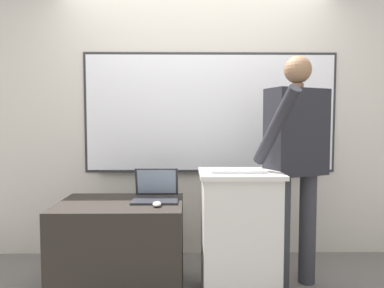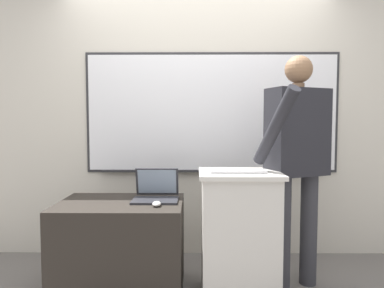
% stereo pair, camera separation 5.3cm
% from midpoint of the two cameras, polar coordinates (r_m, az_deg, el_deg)
% --- Properties ---
extents(back_wall, '(6.40, 0.17, 2.74)m').
position_cam_midpoint_polar(back_wall, '(3.32, 0.32, 5.30)').
color(back_wall, beige).
rests_on(back_wall, ground_plane).
extents(lectern_podium, '(0.58, 0.50, 0.92)m').
position_cam_midpoint_polar(lectern_podium, '(2.59, 7.21, -14.65)').
color(lectern_podium, beige).
rests_on(lectern_podium, ground_plane).
extents(side_desk, '(0.92, 0.63, 0.68)m').
position_cam_midpoint_polar(side_desk, '(2.72, -12.33, -16.50)').
color(side_desk, '#28231E').
rests_on(side_desk, ground_plane).
extents(person_presenter, '(0.64, 0.71, 1.77)m').
position_cam_midpoint_polar(person_presenter, '(2.72, 16.48, -1.47)').
color(person_presenter, '#333338').
rests_on(person_presenter, ground_plane).
extents(laptop, '(0.34, 0.29, 0.23)m').
position_cam_midpoint_polar(laptop, '(2.65, -6.62, -7.89)').
color(laptop, '#28282D').
rests_on(laptop, side_desk).
extents(wireless_keyboard, '(0.39, 0.13, 0.02)m').
position_cam_midpoint_polar(wireless_keyboard, '(2.42, 7.09, -4.51)').
color(wireless_keyboard, silver).
rests_on(wireless_keyboard, lectern_podium).
extents(computer_mouse_by_laptop, '(0.06, 0.10, 0.03)m').
position_cam_midpoint_polar(computer_mouse_by_laptop, '(2.45, -6.49, -9.91)').
color(computer_mouse_by_laptop, silver).
rests_on(computer_mouse_by_laptop, side_desk).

